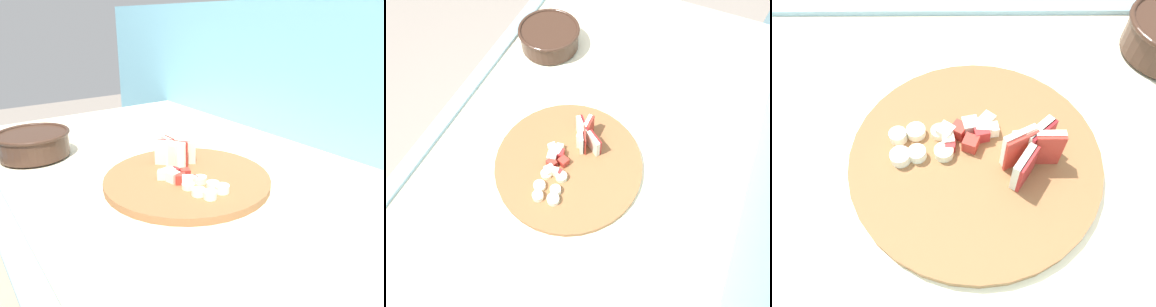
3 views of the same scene
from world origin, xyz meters
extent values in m
plane|color=gray|center=(0.00, 0.00, 0.00)|extent=(10.00, 10.00, 0.00)
cube|color=beige|center=(0.00, 0.00, 0.44)|extent=(1.47, 0.79, 0.87)
cube|color=#7A9EAD|center=(0.00, -0.38, 0.86)|extent=(1.47, 0.04, 0.04)
cube|color=#6BADC6|center=(0.00, 0.42, 0.63)|extent=(2.40, 0.04, 1.26)
cylinder|color=brown|center=(-0.01, -0.02, 0.88)|extent=(0.36, 0.36, 0.02)
cube|color=#B22D23|center=(-0.10, 0.00, 0.92)|extent=(0.04, 0.00, 0.06)
cube|color=white|center=(-0.10, -0.01, 0.92)|extent=(0.04, 0.01, 0.06)
cube|color=#A32323|center=(-0.07, -0.01, 0.91)|extent=(0.04, 0.01, 0.05)
cube|color=beige|center=(-0.07, -0.01, 0.91)|extent=(0.04, 0.02, 0.05)
cube|color=#B22D23|center=(-0.06, 0.00, 0.92)|extent=(0.04, 0.03, 0.06)
cube|color=white|center=(-0.06, -0.01, 0.92)|extent=(0.05, 0.03, 0.06)
cube|color=maroon|center=(-0.09, -0.01, 0.92)|extent=(0.04, 0.04, 0.06)
cube|color=beige|center=(-0.09, -0.02, 0.92)|extent=(0.04, 0.04, 0.06)
cube|color=#A32323|center=(-0.07, 0.03, 0.91)|extent=(0.03, 0.04, 0.05)
cube|color=beige|center=(-0.07, 0.02, 0.91)|extent=(0.03, 0.04, 0.05)
cube|color=#A32323|center=(0.03, -0.03, 0.89)|extent=(0.02, 0.02, 0.01)
cube|color=beige|center=(-0.03, -0.05, 0.90)|extent=(0.02, 0.02, 0.02)
cube|color=#B22D23|center=(0.00, -0.03, 0.90)|extent=(0.03, 0.03, 0.02)
cube|color=white|center=(-0.02, -0.05, 0.90)|extent=(0.02, 0.02, 0.02)
cube|color=white|center=(0.04, -0.05, 0.90)|extent=(0.03, 0.03, 0.02)
cube|color=#B22D23|center=(0.02, -0.05, 0.90)|extent=(0.03, 0.03, 0.02)
cube|color=beige|center=(-0.03, -0.07, 0.90)|extent=(0.03, 0.03, 0.02)
cube|color=#EFE5CC|center=(0.03, -0.03, 0.90)|extent=(0.02, 0.02, 0.02)
cube|color=#A32323|center=(-0.02, -0.04, 0.90)|extent=(0.03, 0.03, 0.02)
cube|color=#EFE5CC|center=(0.00, -0.06, 0.90)|extent=(0.03, 0.03, 0.02)
cylinder|color=#F4EAC6|center=(0.05, -0.05, 0.89)|extent=(0.03, 0.03, 0.01)
cylinder|color=white|center=(0.08, -0.05, 0.89)|extent=(0.03, 0.03, 0.01)
cylinder|color=white|center=(0.10, -0.04, 0.90)|extent=(0.03, 0.03, 0.02)
cylinder|color=beige|center=(0.04, -0.01, 0.89)|extent=(0.03, 0.03, 0.01)
cylinder|color=white|center=(0.08, -0.01, 0.90)|extent=(0.03, 0.03, 0.01)
cylinder|color=white|center=(0.10, -0.01, 0.90)|extent=(0.03, 0.03, 0.02)
cylinder|color=#382319|center=(-0.36, -0.24, 0.87)|extent=(0.09, 0.09, 0.01)
cylinder|color=#382319|center=(-0.36, -0.24, 0.91)|extent=(0.17, 0.17, 0.06)
torus|color=#382319|center=(-0.36, -0.24, 0.94)|extent=(0.18, 0.18, 0.01)
camera|label=1|loc=(0.58, -0.43, 1.21)|focal=33.79mm
camera|label=2|loc=(0.38, 0.18, 1.66)|focal=34.11mm
camera|label=3|loc=(0.01, 0.24, 1.29)|focal=31.58mm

